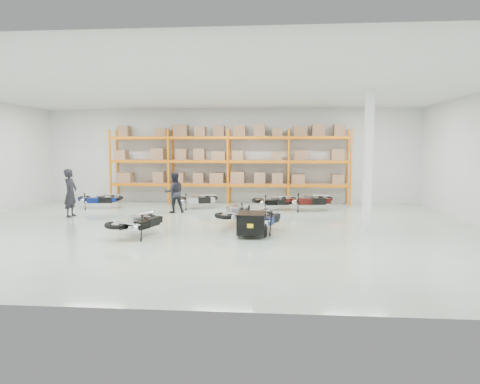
# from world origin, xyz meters

# --- Properties ---
(room) EXTENTS (18.00, 18.00, 18.00)m
(room) POSITION_xyz_m (0.00, 0.00, 2.25)
(room) COLOR #ADC0AF
(room) RESTS_ON ground
(pallet_rack) EXTENTS (11.28, 0.98, 3.62)m
(pallet_rack) POSITION_xyz_m (-0.00, 6.45, 2.26)
(pallet_rack) COLOR orange
(pallet_rack) RESTS_ON ground
(structural_column) EXTENTS (0.25, 0.25, 4.50)m
(structural_column) POSITION_xyz_m (5.20, 0.50, 2.25)
(structural_column) COLOR white
(structural_column) RESTS_ON ground
(moto_blue_centre) EXTENTS (1.46, 1.94, 1.13)m
(moto_blue_centre) POSITION_xyz_m (1.81, -0.37, 0.53)
(moto_blue_centre) COLOR #07164E
(moto_blue_centre) RESTS_ON ground
(moto_silver_left) EXTENTS (1.16, 1.96, 1.20)m
(moto_silver_left) POSITION_xyz_m (0.89, 0.57, 0.57)
(moto_silver_left) COLOR silver
(moto_silver_left) RESTS_ON ground
(moto_black_far_left) EXTENTS (1.45, 2.01, 1.17)m
(moto_black_far_left) POSITION_xyz_m (-1.87, -1.38, 0.55)
(moto_black_far_left) COLOR black
(moto_black_far_left) RESTS_ON ground
(moto_touring_right) EXTENTS (0.99, 1.79, 1.12)m
(moto_touring_right) POSITION_xyz_m (1.52, 0.48, 0.53)
(moto_touring_right) COLOR black
(moto_touring_right) RESTS_ON ground
(trailer) EXTENTS (0.90, 1.71, 0.71)m
(trailer) POSITION_xyz_m (1.52, -1.12, 0.42)
(trailer) COLOR black
(trailer) RESTS_ON ground
(moto_back_a) EXTENTS (1.79, 1.04, 1.10)m
(moto_back_a) POSITION_xyz_m (-5.49, 4.32, 0.52)
(moto_back_a) COLOR navy
(moto_back_a) RESTS_ON ground
(moto_back_b) EXTENTS (1.86, 1.27, 1.09)m
(moto_back_b) POSITION_xyz_m (-1.23, 4.56, 0.52)
(moto_back_b) COLOR #A4A9AE
(moto_back_b) RESTS_ON ground
(moto_back_c) EXTENTS (1.75, 1.10, 1.05)m
(moto_back_c) POSITION_xyz_m (2.16, 4.40, 0.50)
(moto_back_c) COLOR black
(moto_back_c) RESTS_ON ground
(moto_back_d) EXTENTS (2.00, 1.19, 1.23)m
(moto_back_d) POSITION_xyz_m (3.59, 4.36, 0.58)
(moto_back_d) COLOR #3C0D0C
(moto_back_d) RESTS_ON ground
(person_left) EXTENTS (0.44, 0.67, 1.84)m
(person_left) POSITION_xyz_m (-5.65, 2.07, 0.92)
(person_left) COLOR black
(person_left) RESTS_ON ground
(person_back) EXTENTS (0.98, 0.88, 1.66)m
(person_back) POSITION_xyz_m (-1.91, 3.40, 0.83)
(person_back) COLOR black
(person_back) RESTS_ON ground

